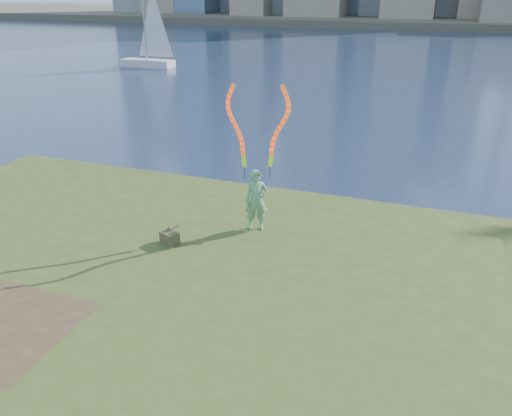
% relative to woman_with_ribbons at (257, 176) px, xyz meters
% --- Properties ---
extents(ground, '(320.00, 320.00, 0.00)m').
position_rel_woman_with_ribbons_xyz_m(ground, '(-1.13, -2.48, -2.22)').
color(ground, '#1A2843').
rests_on(ground, ground).
extents(grassy_knoll, '(20.00, 18.00, 0.80)m').
position_rel_woman_with_ribbons_xyz_m(grassy_knoll, '(-1.13, -4.78, -1.88)').
color(grassy_knoll, '#3C4C1B').
rests_on(grassy_knoll, ground).
extents(far_shore, '(320.00, 40.00, 1.20)m').
position_rel_woman_with_ribbons_xyz_m(far_shore, '(-1.13, 92.52, -1.62)').
color(far_shore, '#504A3A').
rests_on(far_shore, ground).
extents(woman_with_ribbons, '(1.88, 0.80, 3.96)m').
position_rel_woman_with_ribbons_xyz_m(woman_with_ribbons, '(0.00, 0.00, 0.00)').
color(woman_with_ribbons, '#106E21').
rests_on(woman_with_ribbons, grassy_knoll).
extents(canvas_bag, '(0.50, 0.56, 0.41)m').
position_rel_woman_with_ribbons_xyz_m(canvas_bag, '(-1.68, -1.49, -1.25)').
color(canvas_bag, '#444624').
rests_on(canvas_bag, grassy_knoll).
extents(sailboat, '(4.91, 1.54, 7.44)m').
position_rel_woman_with_ribbons_xyz_m(sailboat, '(-19.74, 27.48, -0.94)').
color(sailboat, silver).
rests_on(sailboat, ground).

